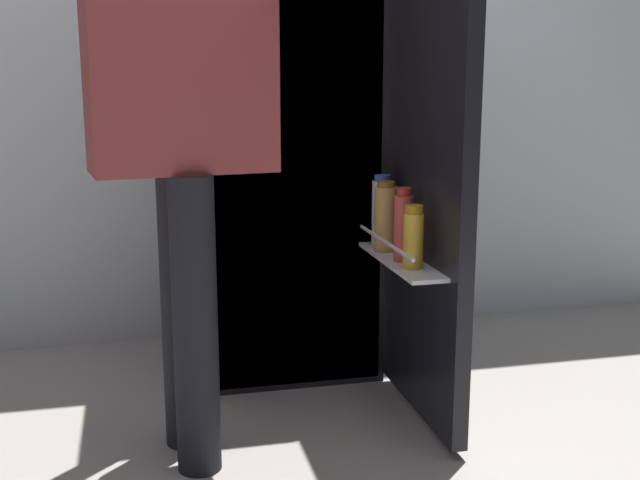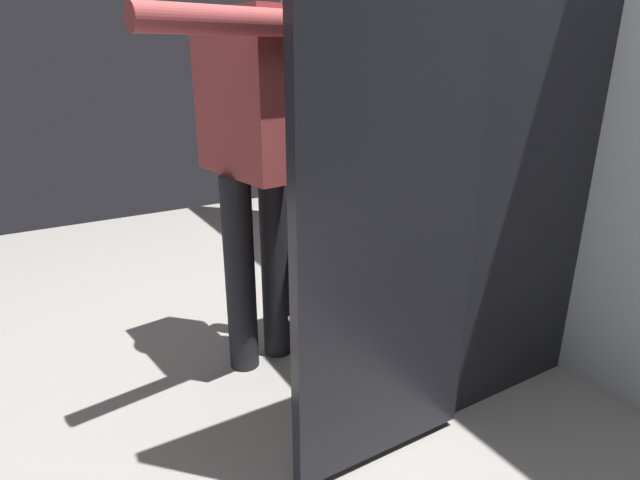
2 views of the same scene
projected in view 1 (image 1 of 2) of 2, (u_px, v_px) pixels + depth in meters
ground_plane at (314, 419)px, 2.48m from camera, size 5.65×5.65×0.00m
kitchen_wall at (260, 2)px, 3.10m from camera, size 4.40×0.10×2.69m
refrigerator at (287, 136)px, 2.81m from camera, size 0.67×1.26×1.70m
person at (185, 106)px, 2.05m from camera, size 0.63×0.74×1.63m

